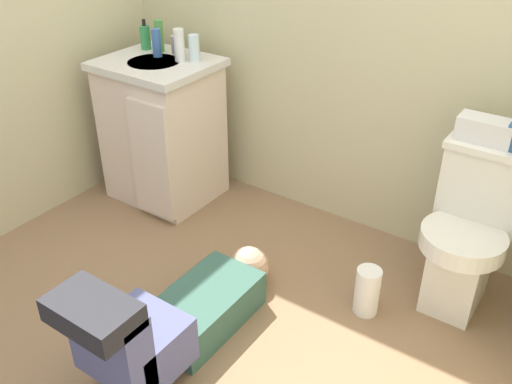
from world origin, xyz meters
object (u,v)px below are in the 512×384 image
object	(u,v)px
person_plumber	(174,316)
soap_dispenser	(145,37)
bottle_clear	(194,48)
bottle_blue	(157,43)
paper_towel_roll	(367,291)
bottle_white	(179,45)
bottle_amber	(179,45)
faucet	(173,45)
tissue_box	(485,130)
bottle_green	(159,36)
vanity_cabinet	(163,130)
toilet	(469,232)

from	to	relation	value
person_plumber	soap_dispenser	distance (m)	1.65
person_plumber	bottle_clear	bearing A→B (deg)	124.57
bottle_blue	person_plumber	bearing A→B (deg)	-46.50
bottle_blue	paper_towel_roll	size ratio (longest dim) A/B	0.65
bottle_white	paper_towel_roll	distance (m)	1.57
bottle_amber	person_plumber	bearing A→B (deg)	-51.51
faucet	tissue_box	distance (m)	1.69
bottle_green	bottle_clear	size ratio (longest dim) A/B	1.25
vanity_cabinet	bottle_white	xyz separation A→B (m)	(0.11, 0.07, 0.49)
soap_dispenser	bottle_amber	bearing A→B (deg)	3.34
faucet	bottle_clear	world-z (taller)	bottle_clear
toilet	bottle_blue	world-z (taller)	bottle_blue
faucet	bottle_white	bearing A→B (deg)	-33.50
soap_dispenser	bottle_blue	distance (m)	0.16
bottle_green	bottle_blue	distance (m)	0.09
toilet	soap_dispenser	size ratio (longest dim) A/B	4.52
person_plumber	bottle_white	world-z (taller)	bottle_white
bottle_blue	bottle_amber	xyz separation A→B (m)	(0.09, 0.08, -0.02)
bottle_amber	bottle_white	distance (m)	0.10
tissue_box	bottle_amber	world-z (taller)	bottle_amber
person_plumber	bottle_blue	xyz separation A→B (m)	(-0.93, 0.98, 0.72)
toilet	bottle_white	size ratio (longest dim) A/B	4.41
bottle_amber	paper_towel_roll	bearing A→B (deg)	-16.32
bottle_green	bottle_white	world-z (taller)	bottle_green
faucet	bottle_amber	distance (m)	0.05
soap_dispenser	bottle_blue	bearing A→B (deg)	-22.99
bottle_blue	tissue_box	bearing A→B (deg)	2.69
soap_dispenser	bottle_white	size ratio (longest dim) A/B	0.98
bottle_blue	paper_towel_roll	world-z (taller)	bottle_blue
faucet	soap_dispenser	size ratio (longest dim) A/B	0.60
soap_dispenser	paper_towel_roll	bearing A→B (deg)	-13.58
bottle_amber	bottle_white	bearing A→B (deg)	-46.21
tissue_box	soap_dispenser	xyz separation A→B (m)	(-1.87, -0.02, 0.09)
vanity_cabinet	soap_dispenser	world-z (taller)	soap_dispenser
tissue_box	toilet	bearing A→B (deg)	-63.57
paper_towel_roll	bottle_white	bearing A→B (deg)	165.64
toilet	vanity_cabinet	bearing A→B (deg)	-178.20
bottle_blue	bottle_white	size ratio (longest dim) A/B	0.87
faucet	paper_towel_roll	xyz separation A→B (m)	(1.43, -0.41, -0.76)
vanity_cabinet	bottle_blue	bearing A→B (deg)	126.03
tissue_box	bottle_blue	size ratio (longest dim) A/B	1.49
person_plumber	paper_towel_roll	distance (m)	0.85
bottle_green	bottle_amber	size ratio (longest dim) A/B	1.48
faucet	bottle_amber	size ratio (longest dim) A/B	0.86
vanity_cabinet	person_plumber	distance (m)	1.29
toilet	faucet	world-z (taller)	faucet
tissue_box	paper_towel_roll	size ratio (longest dim) A/B	0.96
faucet	bottle_white	xyz separation A→B (m)	(0.11, -0.07, 0.04)
paper_towel_roll	vanity_cabinet	bearing A→B (deg)	169.47
person_plumber	vanity_cabinet	bearing A→B (deg)	133.97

